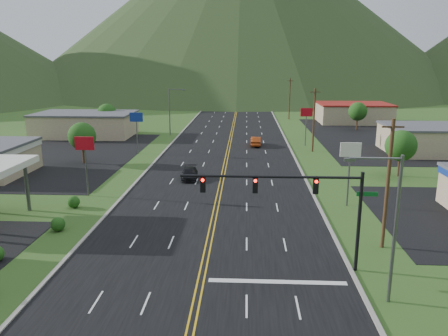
{
  "coord_description": "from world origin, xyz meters",
  "views": [
    {
      "loc": [
        2.83,
        -14.01,
        14.03
      ],
      "look_at": [
        0.87,
        24.83,
        4.5
      ],
      "focal_mm": 35.0,
      "sensor_mm": 36.0,
      "label": 1
    }
  ],
  "objects_px": {
    "streetlight_west": "(171,108)",
    "car_red_far": "(256,141)",
    "traffic_signal": "(300,196)",
    "streetlight_east": "(390,220)",
    "car_dark_mid": "(190,174)"
  },
  "relations": [
    {
      "from": "car_dark_mid",
      "to": "streetlight_west",
      "type": "bearing_deg",
      "value": 99.5
    },
    {
      "from": "streetlight_east",
      "to": "car_dark_mid",
      "type": "bearing_deg",
      "value": 119.05
    },
    {
      "from": "streetlight_east",
      "to": "car_dark_mid",
      "type": "xyz_separation_m",
      "value": [
        -15.15,
        27.27,
        -4.52
      ]
    },
    {
      "from": "traffic_signal",
      "to": "car_red_far",
      "type": "height_order",
      "value": "traffic_signal"
    },
    {
      "from": "streetlight_west",
      "to": "car_dark_mid",
      "type": "bearing_deg",
      "value": -76.74
    },
    {
      "from": "car_dark_mid",
      "to": "traffic_signal",
      "type": "bearing_deg",
      "value": -69.58
    },
    {
      "from": "streetlight_east",
      "to": "car_red_far",
      "type": "height_order",
      "value": "streetlight_east"
    },
    {
      "from": "traffic_signal",
      "to": "car_red_far",
      "type": "distance_m",
      "value": 45.54
    },
    {
      "from": "streetlight_west",
      "to": "car_red_far",
      "type": "relative_size",
      "value": 1.91
    },
    {
      "from": "traffic_signal",
      "to": "streetlight_east",
      "type": "bearing_deg",
      "value": -40.39
    },
    {
      "from": "car_dark_mid",
      "to": "streetlight_east",
      "type": "bearing_deg",
      "value": -64.71
    },
    {
      "from": "streetlight_east",
      "to": "streetlight_west",
      "type": "height_order",
      "value": "same"
    },
    {
      "from": "traffic_signal",
      "to": "streetlight_west",
      "type": "bearing_deg",
      "value": 107.97
    },
    {
      "from": "car_dark_mid",
      "to": "car_red_far",
      "type": "relative_size",
      "value": 0.96
    },
    {
      "from": "traffic_signal",
      "to": "streetlight_east",
      "type": "distance_m",
      "value": 6.17
    }
  ]
}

